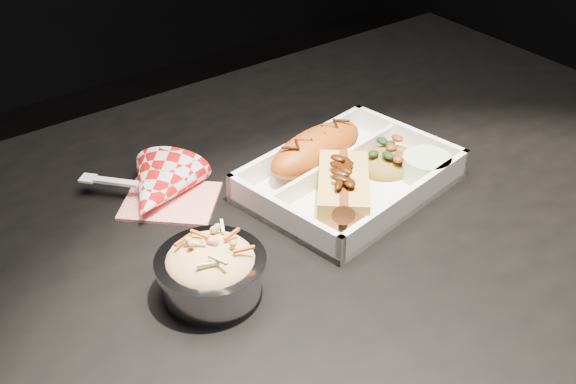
# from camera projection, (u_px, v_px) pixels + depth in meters

# --- Properties ---
(dining_table) EXTENTS (1.20, 0.80, 0.75)m
(dining_table) POSITION_uv_depth(u_px,v_px,m) (315.00, 275.00, 0.90)
(dining_table) COLOR black
(dining_table) RESTS_ON ground
(food_tray) EXTENTS (0.28, 0.22, 0.04)m
(food_tray) POSITION_uv_depth(u_px,v_px,m) (349.00, 181.00, 0.89)
(food_tray) COLOR white
(food_tray) RESTS_ON dining_table
(fried_pastry) EXTENTS (0.16, 0.09, 0.05)m
(fried_pastry) POSITION_uv_depth(u_px,v_px,m) (316.00, 149.00, 0.91)
(fried_pastry) COLOR #A54910
(fried_pastry) RESTS_ON food_tray
(hotdog) EXTENTS (0.12, 0.13, 0.06)m
(hotdog) POSITION_uv_depth(u_px,v_px,m) (343.00, 188.00, 0.84)
(hotdog) COLOR gold
(hotdog) RESTS_ON food_tray
(fried_rice_mound) EXTENTS (0.10, 0.08, 0.03)m
(fried_rice_mound) POSITION_uv_depth(u_px,v_px,m) (389.00, 155.00, 0.92)
(fried_rice_mound) COLOR olive
(fried_rice_mound) RESTS_ON food_tray
(cupcake_liner) EXTENTS (0.06, 0.06, 0.03)m
(cupcake_liner) POSITION_uv_depth(u_px,v_px,m) (426.00, 167.00, 0.90)
(cupcake_liner) COLOR #BAD6A1
(cupcake_liner) RESTS_ON food_tray
(foil_coleslaw_cup) EXTENTS (0.11, 0.11, 0.07)m
(foil_coleslaw_cup) POSITION_uv_depth(u_px,v_px,m) (211.00, 268.00, 0.72)
(foil_coleslaw_cup) COLOR silver
(foil_coleslaw_cup) RESTS_ON dining_table
(napkin_fork) EXTENTS (0.16, 0.16, 0.10)m
(napkin_fork) POSITION_uv_depth(u_px,v_px,m) (158.00, 190.00, 0.87)
(napkin_fork) COLOR red
(napkin_fork) RESTS_ON dining_table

